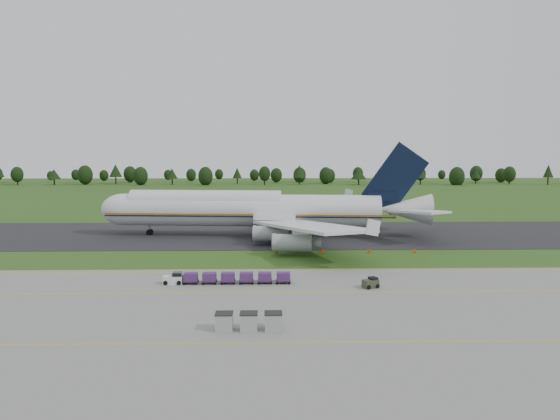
{
  "coord_description": "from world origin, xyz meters",
  "views": [
    {
      "loc": [
        -0.54,
        -88.15,
        17.22
      ],
      "look_at": [
        1.6,
        2.0,
        7.91
      ],
      "focal_mm": 35.0,
      "sensor_mm": 36.0,
      "label": 1
    }
  ],
  "objects_px": {
    "baggage_train": "(226,278)",
    "uld_row": "(249,321)",
    "edge_markers": "(346,252)",
    "aircraft": "(256,209)",
    "utility_cart": "(370,284)"
  },
  "relations": [
    {
      "from": "baggage_train",
      "to": "uld_row",
      "type": "distance_m",
      "value": 19.58
    },
    {
      "from": "edge_markers",
      "to": "baggage_train",
      "type": "bearing_deg",
      "value": -130.89
    },
    {
      "from": "uld_row",
      "to": "aircraft",
      "type": "bearing_deg",
      "value": 90.54
    },
    {
      "from": "edge_markers",
      "to": "aircraft",
      "type": "bearing_deg",
      "value": 128.44
    },
    {
      "from": "aircraft",
      "to": "uld_row",
      "type": "relative_size",
      "value": 10.72
    },
    {
      "from": "aircraft",
      "to": "utility_cart",
      "type": "relative_size",
      "value": 30.82
    },
    {
      "from": "baggage_train",
      "to": "edge_markers",
      "type": "relative_size",
      "value": 0.69
    },
    {
      "from": "aircraft",
      "to": "edge_markers",
      "type": "height_order",
      "value": "aircraft"
    },
    {
      "from": "aircraft",
      "to": "baggage_train",
      "type": "height_order",
      "value": "aircraft"
    },
    {
      "from": "utility_cart",
      "to": "edge_markers",
      "type": "relative_size",
      "value": 0.09
    },
    {
      "from": "uld_row",
      "to": "edge_markers",
      "type": "bearing_deg",
      "value": 69.49
    },
    {
      "from": "baggage_train",
      "to": "utility_cart",
      "type": "distance_m",
      "value": 19.01
    },
    {
      "from": "aircraft",
      "to": "uld_row",
      "type": "xyz_separation_m",
      "value": [
        0.58,
        -61.66,
        -4.69
      ]
    },
    {
      "from": "aircraft",
      "to": "baggage_train",
      "type": "bearing_deg",
      "value": -94.24
    },
    {
      "from": "baggage_train",
      "to": "edge_markers",
      "type": "height_order",
      "value": "baggage_train"
    }
  ]
}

